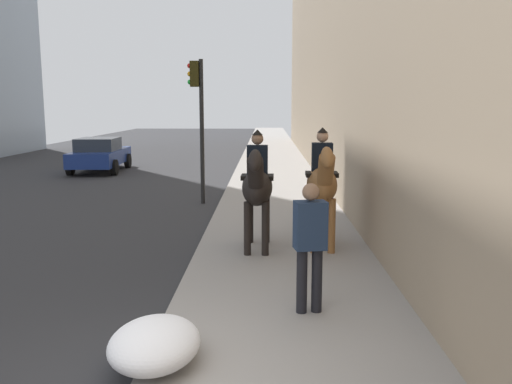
{
  "coord_description": "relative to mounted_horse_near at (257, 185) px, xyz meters",
  "views": [
    {
      "loc": [
        -4.53,
        -1.31,
        2.79
      ],
      "look_at": [
        4.0,
        -1.14,
        1.4
      ],
      "focal_mm": 37.45,
      "sensor_mm": 36.0,
      "label": 1
    }
  ],
  "objects": [
    {
      "name": "mounted_horse_near",
      "position": [
        0.0,
        0.0,
        0.0
      ],
      "size": [
        2.15,
        0.61,
        2.23
      ],
      "rotation": [
        0.0,
        0.0,
        3.12
      ],
      "color": "black",
      "rests_on": "sidewalk_slab"
    },
    {
      "name": "mounted_horse_far",
      "position": [
        0.17,
        -1.21,
        0.03
      ],
      "size": [
        2.15,
        0.61,
        2.27
      ],
      "rotation": [
        0.0,
        0.0,
        3.12
      ],
      "color": "brown",
      "rests_on": "sidewalk_slab"
    },
    {
      "name": "pedestrian_greeting",
      "position": [
        -3.04,
        -0.73,
        -0.24
      ],
      "size": [
        0.33,
        0.44,
        1.7
      ],
      "rotation": [
        0.0,
        0.0,
        0.18
      ],
      "color": "black",
      "rests_on": "sidewalk_slab"
    },
    {
      "name": "car_near_lane",
      "position": [
        12.71,
        6.89,
        -0.6
      ],
      "size": [
        4.26,
        2.13,
        1.44
      ],
      "rotation": [
        0.0,
        0.0,
        0.05
      ],
      "color": "navy",
      "rests_on": "ground"
    },
    {
      "name": "traffic_light_near_curb",
      "position": [
        5.35,
        1.73,
        1.36
      ],
      "size": [
        0.2,
        0.44,
        4.05
      ],
      "color": "black",
      "rests_on": "ground"
    },
    {
      "name": "snow_pile_near",
      "position": [
        -4.47,
        0.99,
        -1.01
      ],
      "size": [
        1.24,
        0.95,
        0.43
      ],
      "primitive_type": "ellipsoid",
      "color": "white",
      "rests_on": "sidewalk_slab"
    }
  ]
}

